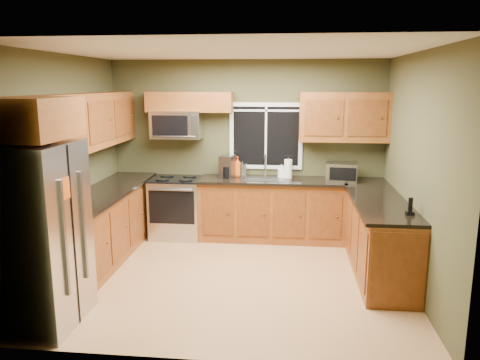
% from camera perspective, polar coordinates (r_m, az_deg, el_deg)
% --- Properties ---
extents(floor, '(4.20, 4.20, 0.00)m').
position_cam_1_polar(floor, '(5.90, -0.86, -11.68)').
color(floor, '#AF7C4C').
rests_on(floor, ground).
extents(ceiling, '(4.20, 4.20, 0.00)m').
position_cam_1_polar(ceiling, '(5.43, -0.94, 15.47)').
color(ceiling, white).
rests_on(ceiling, back_wall).
extents(back_wall, '(4.20, 0.00, 4.20)m').
position_cam_1_polar(back_wall, '(7.28, 0.80, 3.85)').
color(back_wall, '#414124').
rests_on(back_wall, ground).
extents(front_wall, '(4.20, 0.00, 4.20)m').
position_cam_1_polar(front_wall, '(3.77, -4.18, -3.58)').
color(front_wall, '#414124').
rests_on(front_wall, ground).
extents(left_wall, '(0.00, 3.60, 3.60)m').
position_cam_1_polar(left_wall, '(6.12, -20.81, 1.60)').
color(left_wall, '#414124').
rests_on(left_wall, ground).
extents(right_wall, '(0.00, 3.60, 3.60)m').
position_cam_1_polar(right_wall, '(5.66, 20.72, 0.83)').
color(right_wall, '#414124').
rests_on(right_wall, ground).
extents(window, '(1.12, 0.03, 1.02)m').
position_cam_1_polar(window, '(7.22, 3.18, 5.38)').
color(window, white).
rests_on(window, back_wall).
extents(base_cabinets_left, '(0.60, 2.65, 0.90)m').
position_cam_1_polar(base_cabinets_left, '(6.62, -16.08, -5.38)').
color(base_cabinets_left, brown).
rests_on(base_cabinets_left, ground).
extents(countertop_left, '(0.65, 2.65, 0.04)m').
position_cam_1_polar(countertop_left, '(6.50, -16.11, -1.42)').
color(countertop_left, black).
rests_on(countertop_left, base_cabinets_left).
extents(base_cabinets_back, '(2.17, 0.60, 0.90)m').
position_cam_1_polar(base_cabinets_back, '(7.14, 3.89, -3.71)').
color(base_cabinets_back, brown).
rests_on(base_cabinets_back, ground).
extents(countertop_back, '(2.17, 0.65, 0.04)m').
position_cam_1_polar(countertop_back, '(7.01, 3.93, -0.05)').
color(countertop_back, black).
rests_on(countertop_back, base_cabinets_back).
extents(base_cabinets_peninsula, '(0.60, 2.52, 0.90)m').
position_cam_1_polar(base_cabinets_peninsula, '(6.32, 16.27, -6.21)').
color(base_cabinets_peninsula, brown).
rests_on(base_cabinets_peninsula, ground).
extents(countertop_peninsula, '(0.65, 2.50, 0.04)m').
position_cam_1_polar(countertop_peninsula, '(6.20, 16.27, -2.05)').
color(countertop_peninsula, black).
rests_on(countertop_peninsula, base_cabinets_peninsula).
extents(upper_cabinets_left, '(0.33, 2.65, 0.72)m').
position_cam_1_polar(upper_cabinets_left, '(6.42, -17.92, 6.82)').
color(upper_cabinets_left, brown).
rests_on(upper_cabinets_left, left_wall).
extents(upper_cabinets_back_left, '(1.30, 0.33, 0.30)m').
position_cam_1_polar(upper_cabinets_back_left, '(7.18, -6.16, 9.45)').
color(upper_cabinets_back_left, brown).
rests_on(upper_cabinets_back_left, back_wall).
extents(upper_cabinets_back_right, '(1.30, 0.33, 0.72)m').
position_cam_1_polar(upper_cabinets_back_right, '(7.08, 12.57, 7.50)').
color(upper_cabinets_back_right, brown).
rests_on(upper_cabinets_back_right, back_wall).
extents(upper_cabinet_over_fridge, '(0.72, 0.90, 0.38)m').
position_cam_1_polar(upper_cabinet_over_fridge, '(4.74, -24.51, 6.88)').
color(upper_cabinet_over_fridge, brown).
rests_on(upper_cabinet_over_fridge, left_wall).
extents(refrigerator, '(0.74, 0.90, 1.80)m').
position_cam_1_polar(refrigerator, '(4.94, -23.40, -6.25)').
color(refrigerator, '#B7B7BC').
rests_on(refrigerator, ground).
extents(range, '(0.76, 0.69, 0.94)m').
position_cam_1_polar(range, '(7.30, -7.70, -3.29)').
color(range, '#B7B7BC').
rests_on(range, ground).
extents(microwave, '(0.76, 0.41, 0.42)m').
position_cam_1_polar(microwave, '(7.22, -7.72, 6.71)').
color(microwave, '#B7B7BC').
rests_on(microwave, back_wall).
extents(sink, '(0.60, 0.42, 0.36)m').
position_cam_1_polar(sink, '(7.02, 3.01, 0.25)').
color(sink, slate).
rests_on(sink, countertop_back).
extents(toaster_oven, '(0.48, 0.39, 0.27)m').
position_cam_1_polar(toaster_oven, '(6.97, 12.27, 0.96)').
color(toaster_oven, '#B7B7BC').
rests_on(toaster_oven, countertop_back).
extents(coffee_maker, '(0.26, 0.31, 0.33)m').
position_cam_1_polar(coffee_maker, '(7.10, -1.51, 1.58)').
color(coffee_maker, slate).
rests_on(coffee_maker, countertop_back).
extents(kettle, '(0.16, 0.16, 0.24)m').
position_cam_1_polar(kettle, '(7.18, 0.29, 1.33)').
color(kettle, '#B7B7BC').
rests_on(kettle, countertop_back).
extents(paper_towel_roll, '(0.16, 0.16, 0.31)m').
position_cam_1_polar(paper_towel_roll, '(7.09, 5.89, 1.37)').
color(paper_towel_roll, white).
rests_on(paper_towel_roll, countertop_back).
extents(soap_bottle_a, '(0.14, 0.14, 0.31)m').
position_cam_1_polar(soap_bottle_a, '(7.16, -0.30, 1.64)').
color(soap_bottle_a, '#CF5113').
rests_on(soap_bottle_a, countertop_back).
extents(soap_bottle_b, '(0.11, 0.11, 0.19)m').
position_cam_1_polar(soap_bottle_b, '(7.14, 5.07, 1.11)').
color(soap_bottle_b, white).
rests_on(soap_bottle_b, countertop_back).
extents(soap_bottle_c, '(0.18, 0.18, 0.18)m').
position_cam_1_polar(soap_bottle_c, '(7.26, -1.24, 1.26)').
color(soap_bottle_c, white).
rests_on(soap_bottle_c, countertop_back).
extents(cordless_phone, '(0.09, 0.09, 0.19)m').
position_cam_1_polar(cordless_phone, '(5.42, 20.02, -3.41)').
color(cordless_phone, black).
rests_on(cordless_phone, countertop_peninsula).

